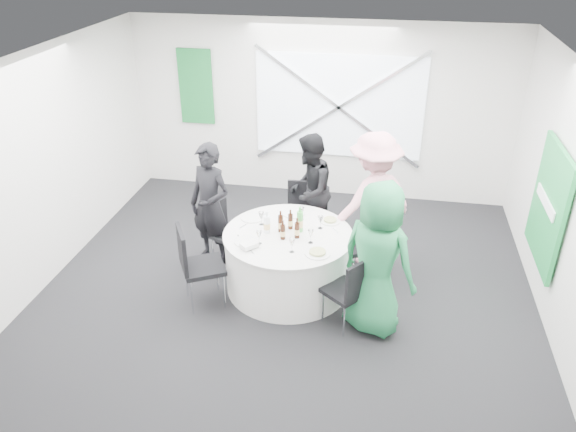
% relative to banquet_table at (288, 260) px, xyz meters
% --- Properties ---
extents(floor, '(6.00, 6.00, 0.00)m').
position_rel_banquet_table_xyz_m(floor, '(0.00, -0.20, -0.38)').
color(floor, black).
rests_on(floor, ground).
extents(ceiling, '(6.00, 6.00, 0.00)m').
position_rel_banquet_table_xyz_m(ceiling, '(0.00, -0.20, 2.42)').
color(ceiling, white).
rests_on(ceiling, wall_back).
extents(wall_back, '(6.00, 0.00, 6.00)m').
position_rel_banquet_table_xyz_m(wall_back, '(0.00, 2.80, 1.02)').
color(wall_back, silver).
rests_on(wall_back, floor).
extents(wall_front, '(6.00, 0.00, 6.00)m').
position_rel_banquet_table_xyz_m(wall_front, '(0.00, -3.20, 1.02)').
color(wall_front, silver).
rests_on(wall_front, floor).
extents(wall_left, '(0.00, 6.00, 6.00)m').
position_rel_banquet_table_xyz_m(wall_left, '(-3.00, -0.20, 1.02)').
color(wall_left, silver).
rests_on(wall_left, floor).
extents(wall_right, '(0.00, 6.00, 6.00)m').
position_rel_banquet_table_xyz_m(wall_right, '(3.00, -0.20, 1.02)').
color(wall_right, silver).
rests_on(wall_right, floor).
extents(window_panel, '(2.60, 0.03, 1.60)m').
position_rel_banquet_table_xyz_m(window_panel, '(0.30, 2.76, 1.12)').
color(window_panel, white).
rests_on(window_panel, wall_back).
extents(window_brace_a, '(2.63, 0.05, 1.84)m').
position_rel_banquet_table_xyz_m(window_brace_a, '(0.30, 2.72, 1.12)').
color(window_brace_a, silver).
rests_on(window_brace_a, window_panel).
extents(window_brace_b, '(2.63, 0.05, 1.84)m').
position_rel_banquet_table_xyz_m(window_brace_b, '(0.30, 2.72, 1.12)').
color(window_brace_b, silver).
rests_on(window_brace_b, window_panel).
extents(green_banner, '(0.55, 0.04, 1.20)m').
position_rel_banquet_table_xyz_m(green_banner, '(-2.00, 2.75, 1.32)').
color(green_banner, '#136028').
rests_on(green_banner, wall_back).
extents(green_sign, '(0.05, 1.20, 1.40)m').
position_rel_banquet_table_xyz_m(green_sign, '(2.94, 0.40, 0.82)').
color(green_sign, '#198B3C').
rests_on(green_sign, wall_right).
extents(banquet_table, '(1.56, 1.56, 0.76)m').
position_rel_banquet_table_xyz_m(banquet_table, '(0.00, 0.00, 0.00)').
color(banquet_table, white).
rests_on(banquet_table, floor).
extents(chair_back, '(0.41, 0.41, 0.86)m').
position_rel_banquet_table_xyz_m(chair_back, '(-0.05, 1.21, 0.12)').
color(chair_back, black).
rests_on(chair_back, floor).
extents(chair_back_left, '(0.51, 0.51, 0.84)m').
position_rel_banquet_table_xyz_m(chair_back_left, '(-0.95, 0.46, 0.11)').
color(chair_back_left, black).
rests_on(chair_back_left, floor).
extents(chair_back_right, '(0.58, 0.57, 0.96)m').
position_rel_banquet_table_xyz_m(chair_back_right, '(0.98, 0.41, 0.18)').
color(chair_back_right, black).
rests_on(chair_back_right, floor).
extents(chair_front_right, '(0.58, 0.58, 0.91)m').
position_rel_banquet_table_xyz_m(chair_front_right, '(0.81, -0.65, 0.15)').
color(chair_front_right, black).
rests_on(chair_front_right, floor).
extents(chair_front_left, '(0.64, 0.64, 1.03)m').
position_rel_banquet_table_xyz_m(chair_front_left, '(-1.00, -0.55, 0.23)').
color(chair_front_left, black).
rests_on(chair_front_left, floor).
extents(person_man_back_left, '(0.71, 0.59, 1.66)m').
position_rel_banquet_table_xyz_m(person_man_back_left, '(-1.09, 0.43, 0.45)').
color(person_man_back_left, black).
rests_on(person_man_back_left, floor).
extents(person_man_back, '(0.48, 0.80, 1.59)m').
position_rel_banquet_table_xyz_m(person_man_back, '(0.09, 1.15, 0.42)').
color(person_man_back, black).
rests_on(person_man_back, floor).
extents(person_woman_pink, '(1.26, 1.16, 1.82)m').
position_rel_banquet_table_xyz_m(person_woman_pink, '(0.96, 0.77, 0.53)').
color(person_woman_pink, pink).
rests_on(person_woman_pink, floor).
extents(person_woman_green, '(1.04, 0.91, 1.78)m').
position_rel_banquet_table_xyz_m(person_woman_green, '(1.07, -0.59, 0.51)').
color(person_woman_green, '#207845').
rests_on(person_woman_green, floor).
extents(plate_back, '(0.29, 0.29, 0.01)m').
position_rel_banquet_table_xyz_m(plate_back, '(-0.02, 0.51, 0.39)').
color(plate_back, white).
rests_on(plate_back, banquet_table).
extents(plate_back_left, '(0.29, 0.29, 0.01)m').
position_rel_banquet_table_xyz_m(plate_back_left, '(-0.51, 0.31, 0.39)').
color(plate_back_left, white).
rests_on(plate_back_left, banquet_table).
extents(plate_back_right, '(0.25, 0.25, 0.04)m').
position_rel_banquet_table_xyz_m(plate_back_right, '(0.46, 0.39, 0.40)').
color(plate_back_right, white).
rests_on(plate_back_right, banquet_table).
extents(plate_front_right, '(0.29, 0.29, 0.04)m').
position_rel_banquet_table_xyz_m(plate_front_right, '(0.41, -0.39, 0.40)').
color(plate_front_right, white).
rests_on(plate_front_right, banquet_table).
extents(plate_front_left, '(0.28, 0.28, 0.01)m').
position_rel_banquet_table_xyz_m(plate_front_left, '(-0.44, -0.27, 0.39)').
color(plate_front_left, white).
rests_on(plate_front_left, banquet_table).
extents(napkin, '(0.23, 0.23, 0.05)m').
position_rel_banquet_table_xyz_m(napkin, '(-0.38, -0.40, 0.42)').
color(napkin, white).
rests_on(napkin, plate_front_left).
extents(beer_bottle_a, '(0.06, 0.06, 0.27)m').
position_rel_banquet_table_xyz_m(beer_bottle_a, '(-0.10, 0.04, 0.49)').
color(beer_bottle_a, '#341509').
rests_on(beer_bottle_a, banquet_table).
extents(beer_bottle_b, '(0.06, 0.06, 0.25)m').
position_rel_banquet_table_xyz_m(beer_bottle_b, '(0.01, 0.13, 0.48)').
color(beer_bottle_b, '#341509').
rests_on(beer_bottle_b, banquet_table).
extents(beer_bottle_c, '(0.06, 0.06, 0.26)m').
position_rel_banquet_table_xyz_m(beer_bottle_c, '(0.12, -0.07, 0.48)').
color(beer_bottle_c, '#341509').
rests_on(beer_bottle_c, banquet_table).
extents(beer_bottle_d, '(0.06, 0.06, 0.24)m').
position_rel_banquet_table_xyz_m(beer_bottle_d, '(-0.04, -0.13, 0.47)').
color(beer_bottle_d, '#341509').
rests_on(beer_bottle_d, banquet_table).
extents(green_water_bottle, '(0.08, 0.08, 0.32)m').
position_rel_banquet_table_xyz_m(green_water_bottle, '(0.13, 0.09, 0.51)').
color(green_water_bottle, green).
rests_on(green_water_bottle, banquet_table).
extents(clear_water_bottle, '(0.08, 0.08, 0.28)m').
position_rel_banquet_table_xyz_m(clear_water_bottle, '(-0.25, -0.01, 0.49)').
color(clear_water_bottle, white).
rests_on(clear_water_bottle, banquet_table).
extents(wine_glass_a, '(0.07, 0.07, 0.17)m').
position_rel_banquet_table_xyz_m(wine_glass_a, '(0.30, -0.16, 0.50)').
color(wine_glass_a, white).
rests_on(wine_glass_a, banquet_table).
extents(wine_glass_b, '(0.07, 0.07, 0.17)m').
position_rel_banquet_table_xyz_m(wine_glass_b, '(-0.36, 0.16, 0.50)').
color(wine_glass_b, white).
rests_on(wine_glass_b, banquet_table).
extents(wine_glass_c, '(0.07, 0.07, 0.17)m').
position_rel_banquet_table_xyz_m(wine_glass_c, '(0.12, -0.40, 0.50)').
color(wine_glass_c, white).
rests_on(wine_glass_c, banquet_table).
extents(wine_glass_d, '(0.07, 0.07, 0.17)m').
position_rel_banquet_table_xyz_m(wine_glass_d, '(0.36, 0.20, 0.50)').
color(wine_glass_d, white).
rests_on(wine_glass_d, banquet_table).
extents(wine_glass_e, '(0.07, 0.07, 0.17)m').
position_rel_banquet_table_xyz_m(wine_glass_e, '(-0.29, -0.29, 0.50)').
color(wine_glass_e, white).
rests_on(wine_glass_e, banquet_table).
extents(wine_glass_f, '(0.07, 0.07, 0.17)m').
position_rel_banquet_table_xyz_m(wine_glass_f, '(0.10, 0.38, 0.50)').
color(wine_glass_f, white).
rests_on(wine_glass_f, banquet_table).
extents(fork_a, '(0.10, 0.13, 0.01)m').
position_rel_banquet_table_xyz_m(fork_a, '(-0.54, -0.21, 0.38)').
color(fork_a, silver).
rests_on(fork_a, banquet_table).
extents(knife_a, '(0.10, 0.13, 0.01)m').
position_rel_banquet_table_xyz_m(knife_a, '(-0.34, -0.46, 0.38)').
color(knife_a, silver).
rests_on(knife_a, banquet_table).
extents(fork_b, '(0.10, 0.13, 0.01)m').
position_rel_banquet_table_xyz_m(fork_b, '(0.55, 0.17, 0.38)').
color(fork_b, silver).
rests_on(fork_b, banquet_table).
extents(knife_b, '(0.08, 0.14, 0.01)m').
position_rel_banquet_table_xyz_m(knife_b, '(0.43, 0.38, 0.38)').
color(knife_b, silver).
rests_on(knife_b, banquet_table).
extents(fork_c, '(0.09, 0.14, 0.01)m').
position_rel_banquet_table_xyz_m(fork_c, '(-0.38, 0.43, 0.38)').
color(fork_c, silver).
rests_on(fork_c, banquet_table).
extents(knife_c, '(0.08, 0.14, 0.01)m').
position_rel_banquet_table_xyz_m(knife_c, '(-0.57, 0.08, 0.38)').
color(knife_c, silver).
rests_on(knife_c, banquet_table).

